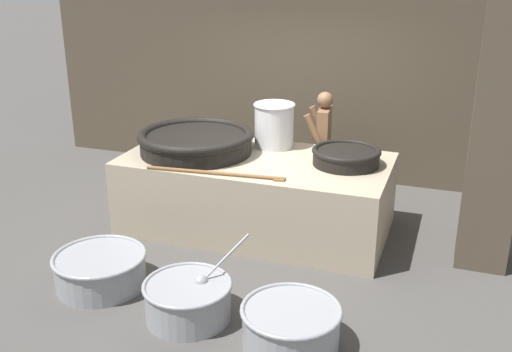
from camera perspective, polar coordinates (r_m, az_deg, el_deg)
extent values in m
plane|color=#474442|center=(7.50, 0.00, -4.89)|extent=(60.00, 60.00, 0.00)
cube|color=#4C4233|center=(8.96, 4.86, 13.59)|extent=(8.30, 0.24, 4.31)
cube|color=#4C4233|center=(6.49, 22.80, 9.54)|extent=(0.53, 0.53, 4.31)
cube|color=tan|center=(7.32, 0.00, -1.67)|extent=(3.18, 1.58, 0.91)
cylinder|color=black|center=(7.38, -5.73, 3.07)|extent=(1.37, 1.37, 0.22)
torus|color=black|center=(7.35, -5.76, 3.89)|extent=(1.42, 1.42, 0.11)
cylinder|color=black|center=(7.00, 8.57, 1.72)|extent=(0.77, 0.77, 0.16)
torus|color=black|center=(6.97, 8.61, 2.36)|extent=(0.80, 0.80, 0.06)
cylinder|color=silver|center=(7.53, 1.74, 4.79)|extent=(0.49, 0.49, 0.54)
torus|color=silver|center=(7.47, 1.76, 6.80)|extent=(0.52, 0.52, 0.03)
cylinder|color=brown|center=(6.64, -3.99, 0.30)|extent=(1.59, 0.20, 0.04)
cube|color=brown|center=(6.46, 2.25, -0.32)|extent=(0.13, 0.11, 0.02)
cylinder|color=brown|center=(8.14, 6.24, -0.08)|extent=(0.11, 0.11, 0.75)
cylinder|color=brown|center=(8.30, 6.39, 0.30)|extent=(0.11, 0.11, 0.75)
cube|color=#722D4C|center=(8.17, 6.36, 1.10)|extent=(0.20, 0.25, 0.49)
cube|color=brown|center=(8.02, 6.49, 4.48)|extent=(0.20, 0.47, 0.55)
cylinder|color=brown|center=(7.81, 5.60, 4.08)|extent=(0.31, 0.12, 0.51)
cylinder|color=brown|center=(8.25, 6.04, 4.94)|extent=(0.31, 0.12, 0.51)
sphere|color=brown|center=(7.92, 6.61, 7.22)|extent=(0.21, 0.21, 0.21)
cylinder|color=gray|center=(5.71, -6.50, -11.77)|extent=(0.80, 0.80, 0.35)
torus|color=gray|center=(5.62, -6.57, -10.26)|extent=(0.84, 0.84, 0.04)
cylinder|color=tan|center=(5.67, -6.53, -11.10)|extent=(0.70, 0.70, 0.09)
sphere|color=gray|center=(5.68, -5.27, -10.06)|extent=(0.14, 0.14, 0.14)
cylinder|color=gray|center=(5.70, -2.96, -7.80)|extent=(0.36, 0.43, 0.38)
cylinder|color=gray|center=(6.39, -14.59, -8.74)|extent=(0.91, 0.91, 0.33)
torus|color=gray|center=(6.31, -14.72, -7.42)|extent=(0.95, 0.95, 0.05)
cylinder|color=#6B9347|center=(6.35, -14.65, -8.15)|extent=(0.80, 0.80, 0.08)
cylinder|color=gray|center=(5.31, 3.33, -14.29)|extent=(0.84, 0.84, 0.37)
torus|color=gray|center=(5.21, 3.37, -12.61)|extent=(0.88, 0.88, 0.04)
cylinder|color=orange|center=(5.26, 3.35, -13.54)|extent=(0.74, 0.74, 0.09)
cylinder|color=orange|center=(5.16, 4.49, -13.54)|extent=(0.05, 0.04, 0.03)
cylinder|color=orange|center=(5.01, 3.61, -14.66)|extent=(0.05, 0.05, 0.03)
cylinder|color=orange|center=(5.14, 4.01, -13.68)|extent=(0.05, 0.03, 0.03)
cylinder|color=orange|center=(5.35, 4.75, -12.14)|extent=(0.07, 0.06, 0.03)
cylinder|color=orange|center=(5.32, 3.54, -12.41)|extent=(0.04, 0.04, 0.03)
cylinder|color=orange|center=(5.22, 3.87, -13.04)|extent=(0.05, 0.04, 0.03)
cylinder|color=orange|center=(5.36, 5.38, -12.15)|extent=(0.04, 0.04, 0.03)
cylinder|color=orange|center=(5.23, 3.32, -12.96)|extent=(0.05, 0.05, 0.04)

